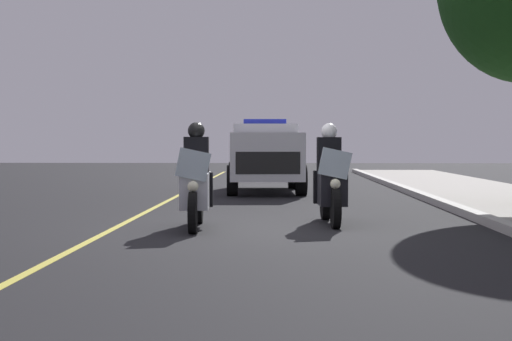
% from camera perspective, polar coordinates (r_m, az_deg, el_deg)
% --- Properties ---
extents(ground_plane, '(80.00, 80.00, 0.00)m').
position_cam_1_polar(ground_plane, '(12.43, -0.14, -4.30)').
color(ground_plane, black).
extents(curb_strip, '(48.00, 0.24, 0.15)m').
position_cam_1_polar(curb_strip, '(12.90, 17.63, -3.83)').
color(curb_strip, '#B7B5AD').
rests_on(curb_strip, ground).
extents(lane_stripe_center, '(48.00, 0.12, 0.01)m').
position_cam_1_polar(lane_stripe_center, '(12.71, -10.38, -4.18)').
color(lane_stripe_center, '#E0D14C').
rests_on(lane_stripe_center, ground).
extents(police_motorcycle_lead_left, '(2.14, 0.60, 1.72)m').
position_cam_1_polar(police_motorcycle_lead_left, '(12.35, -4.52, -1.10)').
color(police_motorcycle_lead_left, black).
rests_on(police_motorcycle_lead_left, ground).
extents(police_motorcycle_lead_right, '(2.14, 0.60, 1.72)m').
position_cam_1_polar(police_motorcycle_lead_right, '(13.06, 5.55, -0.93)').
color(police_motorcycle_lead_right, black).
rests_on(police_motorcycle_lead_right, ground).
extents(police_suv, '(4.99, 2.28, 2.05)m').
position_cam_1_polar(police_suv, '(21.48, 0.67, 1.23)').
color(police_suv, silver).
rests_on(police_suv, ground).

